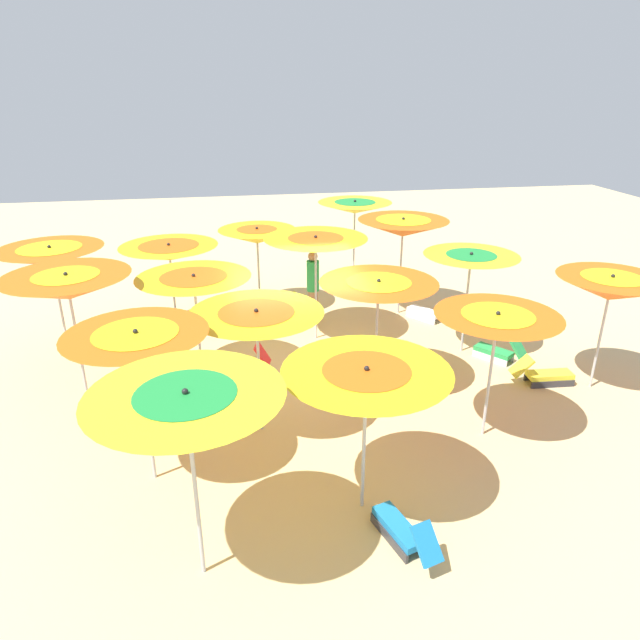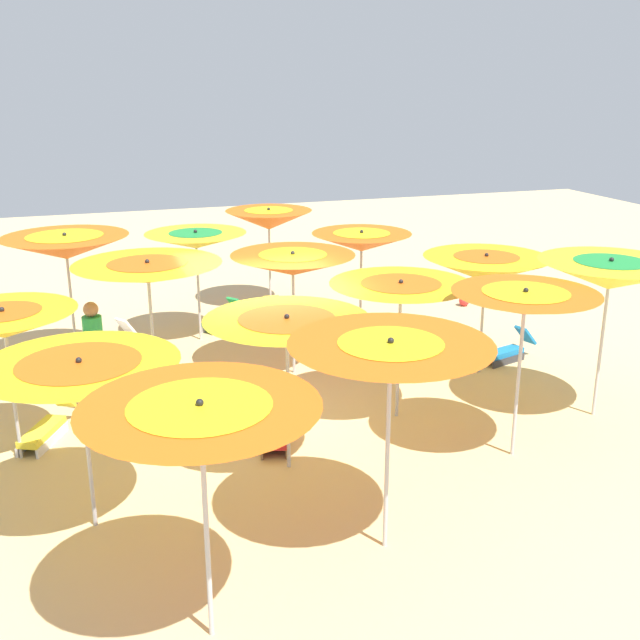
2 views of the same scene
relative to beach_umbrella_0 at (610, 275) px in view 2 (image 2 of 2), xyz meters
The scene contains 24 objects.
ground 5.65m from the beach_umbrella_0, 159.09° to the left, with size 40.52×40.52×0.04m, color #D1B57F.
beach_umbrella_0 is the anchor object (origin of this frame).
beach_umbrella_1 2.36m from the beach_umbrella_0, 110.27° to the left, with size 2.20×2.20×2.22m.
beach_umbrella_2 5.14m from the beach_umbrella_0, 115.11° to the left, with size 1.98×1.98×2.26m.
beach_umbrella_3 8.16m from the beach_umbrella_0, 114.18° to the left, with size 1.97×1.97×2.33m.
beach_umbrella_4 2.10m from the beach_umbrella_0, 158.87° to the right, with size 1.98×1.98×2.46m.
beach_umbrella_5 3.15m from the beach_umbrella_0, 162.54° to the left, with size 2.17×2.17×2.24m.
beach_umbrella_6 5.16m from the beach_umbrella_0, 141.17° to the left, with size 2.18×2.18×2.26m.
beach_umbrella_7 7.71m from the beach_umbrella_0, 133.56° to the left, with size 2.00×2.00×2.28m.
beach_umbrella_8 5.06m from the beach_umbrella_0, 153.93° to the right, with size 2.19×2.19×2.52m.
beach_umbrella_9 5.08m from the beach_umbrella_0, behind, with size 2.19×2.19×2.21m.
beach_umbrella_10 7.01m from the beach_umbrella_0, 159.16° to the left, with size 2.29×2.29×2.46m.
beach_umbrella_11 9.14m from the beach_umbrella_0, 147.83° to the left, with size 2.23×2.23×2.51m.
beach_umbrella_12 7.35m from the beach_umbrella_0, 155.61° to the right, with size 2.14×2.14×2.46m.
beach_umbrella_13 7.71m from the beach_umbrella_0, behind, with size 2.25×2.25×2.15m.
beach_umbrella_14 8.69m from the beach_umbrella_0, behind, with size 1.94×1.94×2.22m.
lounger_0 8.70m from the beach_umbrella_0, 167.71° to the left, with size 0.87×1.33×0.60m.
lounger_1 9.23m from the beach_umbrella_0, 142.78° to the left, with size 1.13×0.94×0.58m.
lounger_2 3.28m from the beach_umbrella_0, 90.43° to the left, with size 1.25×0.63×0.62m.
lounger_3 7.80m from the beach_umbrella_0, 118.68° to the left, with size 0.44×1.27×0.61m.
lounger_4 8.03m from the beach_umbrella_0, 127.55° to the left, with size 1.08×0.93×0.61m.
lounger_5 5.52m from the beach_umbrella_0, behind, with size 0.66×1.22×0.68m.
beachgoer_0 7.99m from the beach_umbrella_0, 160.93° to the left, with size 0.30×0.30×1.84m.
beach_ball 6.48m from the beach_umbrella_0, 80.66° to the left, with size 0.25×0.25×0.25m, color red.
Camera 2 is at (-2.76, -10.87, 5.09)m, focal length 42.29 mm.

